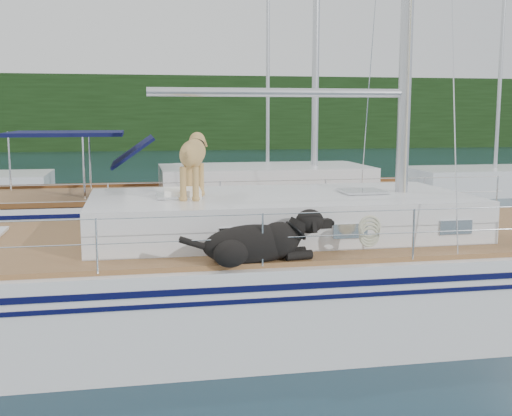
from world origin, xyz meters
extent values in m
plane|color=black|center=(0.00, 0.00, 0.00)|extent=(120.00, 120.00, 0.00)
cube|color=black|center=(0.00, 45.00, 3.00)|extent=(90.00, 3.00, 6.00)
cube|color=#595147|center=(0.00, 46.20, 0.60)|extent=(92.00, 1.00, 1.20)
cube|color=silver|center=(0.00, 0.00, 0.50)|extent=(12.00, 3.80, 1.40)
cube|color=#9A6B3D|center=(0.00, 0.00, 1.23)|extent=(11.52, 3.50, 0.06)
cube|color=silver|center=(0.80, 0.00, 1.54)|extent=(5.20, 2.50, 0.55)
cylinder|color=silver|center=(0.80, 0.00, 3.21)|extent=(3.60, 0.12, 0.12)
cylinder|color=silver|center=(0.00, -1.75, 1.82)|extent=(10.56, 0.01, 0.01)
cylinder|color=silver|center=(0.00, 1.75, 1.82)|extent=(10.56, 0.01, 0.01)
cube|color=#1D3CB9|center=(-0.03, 1.59, 1.29)|extent=(0.78, 0.65, 0.05)
cube|color=white|center=(-0.56, -0.10, 1.87)|extent=(0.49, 0.40, 0.12)
torus|color=beige|center=(1.49, -1.67, 1.62)|extent=(0.35, 0.12, 0.34)
cube|color=silver|center=(0.60, 5.94, 0.45)|extent=(11.00, 3.50, 1.30)
cube|color=#9A6B3D|center=(0.60, 5.94, 1.10)|extent=(10.56, 3.29, 0.06)
cube|color=silver|center=(1.80, 5.94, 1.45)|extent=(4.80, 2.30, 0.55)
cube|color=#0E123D|center=(-2.60, 5.94, 2.50)|extent=(2.40, 2.30, 0.08)
cube|color=silver|center=(4.00, 16.00, 0.40)|extent=(7.20, 3.00, 1.10)
cylinder|color=silver|center=(4.00, 16.00, 6.00)|extent=(0.14, 0.14, 11.00)
cube|color=silver|center=(12.00, 13.00, 0.40)|extent=(6.40, 3.00, 1.10)
cylinder|color=silver|center=(12.00, 13.00, 6.00)|extent=(0.14, 0.14, 11.00)
camera|label=1|loc=(-1.20, -8.63, 2.92)|focal=45.00mm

